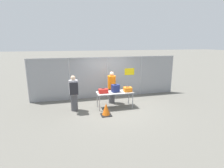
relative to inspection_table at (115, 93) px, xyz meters
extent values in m
plane|color=#605E56|center=(0.02, 0.13, -0.72)|extent=(120.00, 120.00, 0.00)
cylinder|color=#9EA0A5|center=(-4.21, 1.79, 0.45)|extent=(0.07, 0.07, 2.34)
cylinder|color=#9EA0A5|center=(-2.09, 1.79, 0.45)|extent=(0.07, 0.07, 2.34)
cylinder|color=#9EA0A5|center=(0.02, 1.79, 0.45)|extent=(0.07, 0.07, 2.34)
cylinder|color=#9EA0A5|center=(2.13, 1.79, 0.45)|extent=(0.07, 0.07, 2.34)
cylinder|color=#9EA0A5|center=(4.24, 1.79, 0.45)|extent=(0.07, 0.07, 2.34)
cube|color=gray|center=(0.02, 1.79, 0.45)|extent=(8.45, 0.01, 2.34)
cube|color=#9EA0A5|center=(0.02, 1.79, 1.59)|extent=(8.45, 0.04, 0.04)
cube|color=yellow|center=(1.39, 1.78, 0.73)|extent=(0.60, 0.01, 0.40)
cube|color=#B2B2AD|center=(0.00, 0.00, 0.05)|extent=(1.77, 0.70, 0.02)
cylinder|color=#99999E|center=(-0.83, -0.29, -0.34)|extent=(0.04, 0.04, 0.76)
cylinder|color=#99999E|center=(0.83, -0.29, -0.34)|extent=(0.04, 0.04, 0.76)
cylinder|color=#99999E|center=(-0.83, 0.29, -0.34)|extent=(0.04, 0.04, 0.76)
cylinder|color=#99999E|center=(0.83, 0.29, -0.34)|extent=(0.04, 0.04, 0.76)
cube|color=red|center=(-0.58, -0.04, 0.17)|extent=(0.45, 0.26, 0.20)
cube|color=black|center=(-0.58, -0.04, 0.28)|extent=(0.16, 0.04, 0.02)
cube|color=navy|center=(0.03, 0.00, 0.25)|extent=(0.40, 0.31, 0.37)
cube|color=black|center=(0.03, 0.00, 0.45)|extent=(0.15, 0.05, 0.02)
cube|color=orange|center=(0.64, -0.06, 0.17)|extent=(0.42, 0.36, 0.21)
cube|color=black|center=(0.64, -0.06, 0.29)|extent=(0.16, 0.04, 0.02)
cylinder|color=#4C4C51|center=(-1.95, 0.11, -0.32)|extent=(0.32, 0.32, 0.80)
cylinder|color=#B2B2B7|center=(-1.95, 0.11, 0.41)|extent=(0.41, 0.41, 0.66)
sphere|color=beige|center=(-1.95, 0.11, 0.85)|extent=(0.22, 0.22, 0.22)
cube|color=#232328|center=(-1.95, -0.21, 0.44)|extent=(0.37, 0.23, 0.56)
cylinder|color=#4C4C51|center=(0.02, 0.69, -0.32)|extent=(0.32, 0.32, 0.80)
cylinder|color=orange|center=(0.02, 0.69, 0.41)|extent=(0.42, 0.42, 0.66)
sphere|color=beige|center=(0.02, 0.69, 0.85)|extent=(0.22, 0.22, 0.22)
cube|color=#4C6B47|center=(2.26, 3.11, -0.32)|extent=(3.33, 1.23, 0.49)
sphere|color=black|center=(1.68, 2.44, -0.44)|extent=(0.56, 0.56, 0.56)
sphere|color=black|center=(1.68, 3.79, -0.44)|extent=(0.56, 0.56, 0.56)
cylinder|color=#59595B|center=(0.02, 3.11, -0.52)|extent=(1.16, 0.06, 0.06)
cube|color=black|center=(-0.63, -0.83, -0.71)|extent=(0.45, 0.45, 0.03)
cone|color=orange|center=(-0.63, -0.83, -0.44)|extent=(0.36, 0.36, 0.57)
camera|label=1|loc=(-2.19, -7.86, 2.43)|focal=28.00mm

